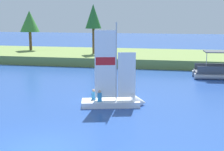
# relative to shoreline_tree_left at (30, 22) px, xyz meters

# --- Properties ---
(ground_plane) EXTENTS (200.00, 200.00, 0.00)m
(ground_plane) POSITION_rel_shoreline_tree_left_xyz_m (15.02, -30.91, -5.20)
(ground_plane) COLOR #234793
(shore_bank) EXTENTS (80.00, 12.98, 1.09)m
(shore_bank) POSITION_rel_shoreline_tree_left_xyz_m (15.02, -0.81, -4.66)
(shore_bank) COLOR olive
(shore_bank) RESTS_ON ground
(shoreline_tree_left) EXTENTS (2.79, 2.79, 5.67)m
(shoreline_tree_left) POSITION_rel_shoreline_tree_left_xyz_m (0.00, 0.00, 0.00)
(shoreline_tree_left) COLOR brown
(shoreline_tree_left) RESTS_ON shore_bank
(shoreline_tree_midleft) EXTENTS (2.10, 2.10, 6.44)m
(shoreline_tree_midleft) POSITION_rel_shoreline_tree_left_xyz_m (10.14, -2.46, 0.68)
(shoreline_tree_midleft) COLOR brown
(shoreline_tree_midleft) RESTS_ON shore_bank
(sailboat) EXTENTS (4.59, 2.48, 6.11)m
(sailboat) POSITION_rel_shoreline_tree_left_xyz_m (17.51, -22.88, -4.79)
(sailboat) COLOR white
(sailboat) RESTS_ON ground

